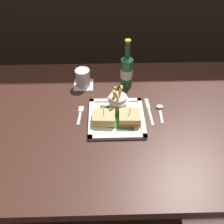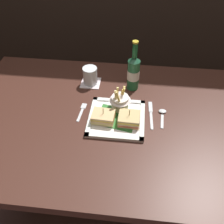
{
  "view_description": "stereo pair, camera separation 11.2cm",
  "coord_description": "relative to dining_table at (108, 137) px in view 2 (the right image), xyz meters",
  "views": [
    {
      "loc": [
        -0.0,
        -0.82,
        1.59
      ],
      "look_at": [
        0.02,
        -0.0,
        0.82
      ],
      "focal_mm": 40.62,
      "sensor_mm": 36.0,
      "label": 1
    },
    {
      "loc": [
        0.11,
        -0.81,
        1.59
      ],
      "look_at": [
        0.02,
        -0.0,
        0.82
      ],
      "focal_mm": 40.62,
      "sensor_mm": 36.0,
      "label": 2
    }
  ],
  "objects": [
    {
      "name": "sandwich_half_right",
      "position": [
        0.1,
        -0.03,
        0.17
      ],
      "size": [
        0.09,
        0.09,
        0.07
      ],
      "color": "#DAAE7A",
      "rests_on": "square_plate"
    },
    {
      "name": "ground_plane",
      "position": [
        0.0,
        0.0,
        -0.64
      ],
      "size": [
        6.0,
        6.0,
        0.0
      ],
      "primitive_type": "plane",
      "color": "brown"
    },
    {
      "name": "water_glass",
      "position": [
        -0.12,
        0.25,
        0.18
      ],
      "size": [
        0.07,
        0.07,
        0.09
      ],
      "color": "silver",
      "rests_on": "dining_table"
    },
    {
      "name": "fries_cup",
      "position": [
        0.05,
        0.06,
        0.2
      ],
      "size": [
        0.1,
        0.1,
        0.12
      ],
      "color": "white",
      "rests_on": "square_plate"
    },
    {
      "name": "fork",
      "position": [
        -0.12,
        0.03,
        0.14
      ],
      "size": [
        0.03,
        0.12,
        0.0
      ],
      "color": "silver",
      "rests_on": "dining_table"
    },
    {
      "name": "drink_coaster",
      "position": [
        -0.12,
        0.25,
        0.14
      ],
      "size": [
        0.1,
        0.1,
        0.0
      ],
      "primitive_type": "cube",
      "color": "silver",
      "rests_on": "dining_table"
    },
    {
      "name": "beer_bottle",
      "position": [
        0.1,
        0.23,
        0.23
      ],
      "size": [
        0.06,
        0.06,
        0.26
      ],
      "color": "#205A33",
      "rests_on": "dining_table"
    },
    {
      "name": "square_plate",
      "position": [
        0.04,
        -0.01,
        0.14
      ],
      "size": [
        0.25,
        0.25,
        0.02
      ],
      "color": "white",
      "rests_on": "dining_table"
    },
    {
      "name": "spoon",
      "position": [
        0.25,
        0.05,
        0.14
      ],
      "size": [
        0.04,
        0.12,
        0.01
      ],
      "color": "silver",
      "rests_on": "dining_table"
    },
    {
      "name": "sandwich_half_left",
      "position": [
        -0.01,
        -0.03,
        0.17
      ],
      "size": [
        0.1,
        0.08,
        0.07
      ],
      "color": "#D9BD86",
      "rests_on": "square_plate"
    },
    {
      "name": "dining_table",
      "position": [
        0.0,
        0.0,
        0.0
      ],
      "size": [
        1.38,
        0.9,
        0.78
      ],
      "color": "#43241C",
      "rests_on": "ground_plane"
    },
    {
      "name": "knife",
      "position": [
        0.2,
        0.05,
        0.14
      ],
      "size": [
        0.02,
        0.18,
        0.0
      ],
      "color": "silver",
      "rests_on": "dining_table"
    }
  ]
}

